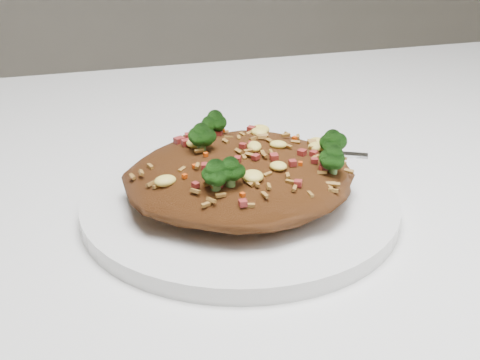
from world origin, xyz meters
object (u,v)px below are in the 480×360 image
(plate, at_px, (240,204))
(fried_rice, at_px, (241,168))
(dining_table, at_px, (129,297))
(fork, at_px, (289,151))

(plate, relative_size, fried_rice, 1.40)
(dining_table, height_order, fried_rice, fried_rice)
(fried_rice, bearing_deg, dining_table, 161.25)
(fork, bearing_deg, plate, -107.35)
(fried_rice, height_order, fork, fried_rice)
(dining_table, distance_m, fork, 0.20)
(dining_table, relative_size, plate, 4.66)
(dining_table, xyz_separation_m, plate, (0.09, -0.03, 0.10))
(dining_table, distance_m, plate, 0.14)
(dining_table, distance_m, fried_rice, 0.16)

